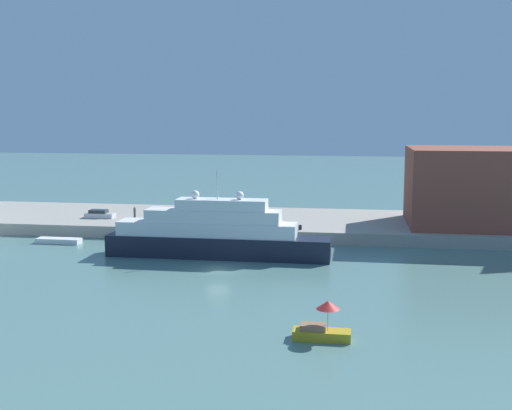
# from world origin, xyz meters

# --- Properties ---
(ground) EXTENTS (400.00, 400.00, 0.00)m
(ground) POSITION_xyz_m (0.00, 0.00, 0.00)
(ground) COLOR slate
(quay_dock) EXTENTS (110.00, 22.05, 1.72)m
(quay_dock) POSITION_xyz_m (0.00, 27.03, 0.86)
(quay_dock) COLOR gray
(quay_dock) RESTS_ON ground
(large_yacht) EXTENTS (27.74, 3.99, 10.82)m
(large_yacht) POSITION_xyz_m (-1.89, 6.73, 2.89)
(large_yacht) COLOR black
(large_yacht) RESTS_ON ground
(small_motorboat) EXTENTS (4.54, 1.85, 3.16)m
(small_motorboat) POSITION_xyz_m (12.75, -20.38, 1.07)
(small_motorboat) COLOR #B7991E
(small_motorboat) RESTS_ON ground
(work_barge) EXTENTS (6.10, 1.78, 0.70)m
(work_barge) POSITION_xyz_m (-24.88, 11.71, 0.35)
(work_barge) COLOR silver
(work_barge) RESTS_ON ground
(harbor_building) EXTENTS (19.05, 15.16, 11.06)m
(harbor_building) POSITION_xyz_m (32.28, 25.29, 7.25)
(harbor_building) COLOR brown
(harbor_building) RESTS_ON quay_dock
(parked_car) EXTENTS (4.47, 1.77, 1.24)m
(parked_car) POSITION_xyz_m (-23.69, 23.23, 2.25)
(parked_car) COLOR silver
(parked_car) RESTS_ON quay_dock
(person_figure) EXTENTS (0.36, 0.36, 1.77)m
(person_figure) POSITION_xyz_m (-18.25, 23.78, 2.54)
(person_figure) COLOR #4C4C4C
(person_figure) RESTS_ON quay_dock
(mooring_bollard) EXTENTS (0.46, 0.46, 0.67)m
(mooring_bollard) POSITION_xyz_m (7.76, 17.65, 2.05)
(mooring_bollard) COLOR black
(mooring_bollard) RESTS_ON quay_dock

